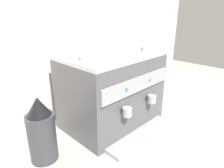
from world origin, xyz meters
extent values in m
plane|color=#9E998E|center=(0.00, 0.00, 0.00)|extent=(4.00, 4.00, 0.00)
cube|color=silver|center=(0.00, 0.33, 0.50)|extent=(2.80, 0.03, 1.01)
cube|color=#4C4C51|center=(0.00, 0.00, 0.24)|extent=(0.64, 0.42, 0.47)
cube|color=#B7B7BC|center=(0.00, 0.00, 0.48)|extent=(0.64, 0.42, 0.02)
cube|color=#939399|center=(0.00, -0.22, 0.34)|extent=(0.59, 0.01, 0.09)
cylinder|color=#1E7AB7|center=(-0.11, -0.22, 0.34)|extent=(0.02, 0.01, 0.02)
cylinder|color=#1E7AB7|center=(0.11, -0.22, 0.34)|extent=(0.02, 0.01, 0.02)
cube|color=#939399|center=(0.00, -0.26, 0.01)|extent=(0.54, 0.12, 0.02)
cylinder|color=#939399|center=(-0.12, -0.24, 0.21)|extent=(0.06, 0.06, 0.05)
cylinder|color=#939399|center=(0.12, -0.24, 0.21)|extent=(0.06, 0.06, 0.05)
cylinder|color=silver|center=(0.18, 0.10, 0.52)|extent=(0.08, 0.08, 0.06)
torus|color=silver|center=(0.15, 0.13, 0.52)|extent=(0.04, 0.05, 0.05)
cylinder|color=silver|center=(-0.11, 0.08, 0.52)|extent=(0.08, 0.08, 0.06)
torus|color=silver|center=(-0.15, 0.04, 0.52)|extent=(0.04, 0.05, 0.05)
cylinder|color=silver|center=(0.12, 0.04, 0.53)|extent=(0.06, 0.06, 0.08)
torus|color=silver|center=(0.16, 0.03, 0.53)|extent=(0.06, 0.02, 0.06)
cylinder|color=silver|center=(0.01, -0.12, 0.53)|extent=(0.07, 0.07, 0.07)
torus|color=silver|center=(-0.03, -0.09, 0.53)|extent=(0.05, 0.04, 0.05)
cylinder|color=silver|center=(-0.21, 0.03, 0.53)|extent=(0.07, 0.07, 0.07)
torus|color=silver|center=(-0.24, 0.00, 0.53)|extent=(0.05, 0.04, 0.05)
cylinder|color=silver|center=(0.01, 0.02, 0.51)|extent=(0.12, 0.12, 0.04)
cylinder|color=silver|center=(0.01, 0.02, 0.50)|extent=(0.07, 0.07, 0.01)
cylinder|color=silver|center=(0.23, -0.13, 0.51)|extent=(0.10, 0.10, 0.04)
cylinder|color=silver|center=(0.23, -0.13, 0.50)|extent=(0.05, 0.05, 0.01)
cylinder|color=silver|center=(-0.20, -0.10, 0.51)|extent=(0.11, 0.11, 0.04)
cylinder|color=silver|center=(-0.20, -0.10, 0.50)|extent=(0.06, 0.06, 0.01)
cylinder|color=silver|center=(0.20, -0.02, 0.51)|extent=(0.12, 0.12, 0.04)
cylinder|color=silver|center=(0.20, -0.02, 0.50)|extent=(0.06, 0.06, 0.01)
cylinder|color=#333338|center=(-0.53, -0.01, 0.13)|extent=(0.14, 0.14, 0.26)
cone|color=black|center=(-0.53, -0.01, 0.31)|extent=(0.12, 0.12, 0.10)
cylinder|color=#B7B7BC|center=(0.49, -0.05, 0.06)|extent=(0.11, 0.11, 0.13)
camera|label=1|loc=(-0.90, -0.89, 0.76)|focal=32.41mm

